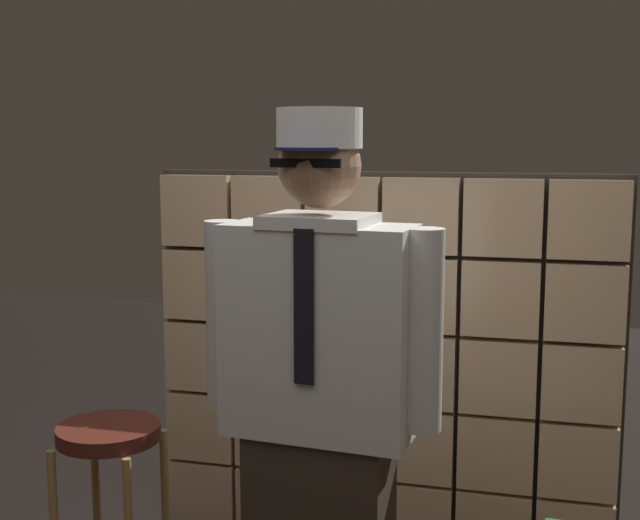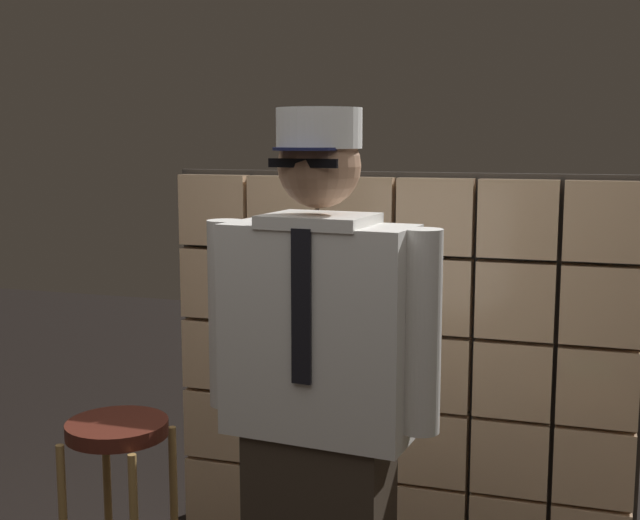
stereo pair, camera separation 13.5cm
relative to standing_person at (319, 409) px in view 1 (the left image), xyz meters
The scene contains 3 objects.
glass_block_wall 1.04m from the standing_person, 90.62° to the left, with size 1.90×0.10×1.59m.
standing_person is the anchor object (origin of this frame).
bar_stool 0.85m from the standing_person, 169.87° to the left, with size 0.34×0.34×0.77m.
Camera 1 is at (0.60, -1.86, 1.71)m, focal length 47.11 mm.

